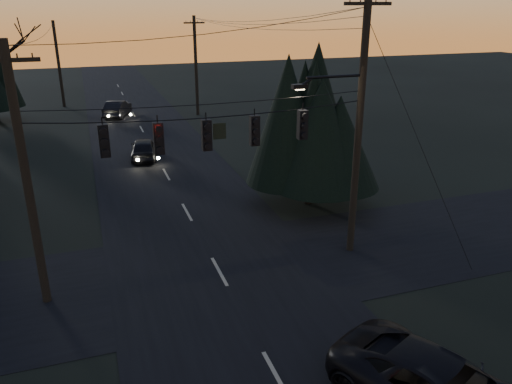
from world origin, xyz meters
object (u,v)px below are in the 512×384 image
object	(u,v)px
utility_pole_far_r	(198,115)
sedan_oncoming_b	(117,109)
utility_pole_far_l	(64,107)
evergreen_right	(311,118)
utility_pole_right	(350,250)
sedan_oncoming_a	(144,149)
utility_pole_left	(47,301)

from	to	relation	value
utility_pole_far_r	sedan_oncoming_b	distance (m)	7.10
utility_pole_far_l	evergreen_right	size ratio (longest dim) A/B	1.07
utility_pole_right	evergreen_right	bearing A→B (deg)	84.44
sedan_oncoming_a	evergreen_right	bearing A→B (deg)	131.60
evergreen_right	utility_pole_far_l	bearing A→B (deg)	111.30
utility_pole_right	sedan_oncoming_a	bearing A→B (deg)	111.86
utility_pole_left	sedan_oncoming_b	world-z (taller)	utility_pole_left
utility_pole_far_r	sedan_oncoming_a	xyz separation A→B (m)	(-6.30, -12.29, 0.67)
utility_pole_right	utility_pole_far_r	distance (m)	28.00
utility_pole_left	sedan_oncoming_a	xyz separation A→B (m)	(5.20, 15.71, 0.67)
utility_pole_far_l	utility_pole_right	bearing A→B (deg)	-72.28
utility_pole_left	evergreen_right	bearing A→B (deg)	23.42
sedan_oncoming_a	sedan_oncoming_b	xyz separation A→B (m)	(-0.59, 13.84, 0.04)
utility_pole_right	evergreen_right	size ratio (longest dim) A/B	1.34
evergreen_right	utility_pole_right	bearing A→B (deg)	-95.56
utility_pole_far_l	sedan_oncoming_a	distance (m)	20.96
sedan_oncoming_a	utility_pole_right	bearing A→B (deg)	120.52
sedan_oncoming_b	utility_pole_far_l	bearing A→B (deg)	-34.72
utility_pole_left	sedan_oncoming_a	distance (m)	16.56
utility_pole_far_l	sedan_oncoming_a	bearing A→B (deg)	-75.63
utility_pole_left	sedan_oncoming_a	world-z (taller)	utility_pole_left
utility_pole_left	utility_pole_right	bearing A→B (deg)	0.00
utility_pole_right	sedan_oncoming_a	distance (m)	16.94
evergreen_right	sedan_oncoming_a	world-z (taller)	evergreen_right
utility_pole_far_l	evergreen_right	xyz separation A→B (m)	(12.01, -30.80, 4.34)
utility_pole_left	utility_pole_far_l	distance (m)	36.00
sedan_oncoming_b	utility_pole_far_r	bearing A→B (deg)	-172.93
utility_pole_right	utility_pole_left	bearing A→B (deg)	180.00
utility_pole_right	evergreen_right	xyz separation A→B (m)	(0.51, 5.20, 4.34)
utility_pole_right	utility_pole_far_r	world-z (taller)	utility_pole_right
utility_pole_far_r	utility_pole_far_l	distance (m)	14.01
utility_pole_right	utility_pole_far_r	bearing A→B (deg)	90.00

